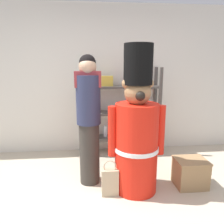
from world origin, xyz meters
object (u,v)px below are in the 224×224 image
object	(u,v)px
shopping_bag	(110,182)
person_shopper	(89,118)
merchandise_shelf	(123,108)
teddy_bear_guard	(137,133)
display_crate	(190,173)

from	to	relation	value
shopping_bag	person_shopper	bearing A→B (deg)	125.87
merchandise_shelf	teddy_bear_guard	bearing A→B (deg)	-90.48
merchandise_shelf	person_shopper	bearing A→B (deg)	-120.29
person_shopper	display_crate	world-z (taller)	person_shopper
person_shopper	display_crate	size ratio (longest dim) A/B	4.20
merchandise_shelf	display_crate	bearing A→B (deg)	-59.79
teddy_bear_guard	shopping_bag	xyz separation A→B (m)	(-0.34, -0.10, -0.58)
merchandise_shelf	shopping_bag	size ratio (longest dim) A/B	3.37
teddy_bear_guard	display_crate	size ratio (longest dim) A/B	4.47
merchandise_shelf	person_shopper	size ratio (longest dim) A/B	0.90
person_shopper	shopping_bag	bearing A→B (deg)	-54.13
person_shopper	shopping_bag	xyz separation A→B (m)	(0.25, -0.34, -0.73)
person_shopper	display_crate	xyz separation A→B (m)	(1.32, -0.23, -0.72)
merchandise_shelf	person_shopper	world-z (taller)	person_shopper
merchandise_shelf	shopping_bag	xyz separation A→B (m)	(-0.35, -1.35, -0.64)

